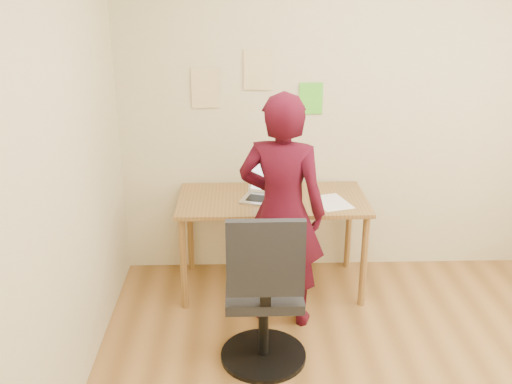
{
  "coord_description": "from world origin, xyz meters",
  "views": [
    {
      "loc": [
        -0.82,
        -2.57,
        2.27
      ],
      "look_at": [
        -0.71,
        0.95,
        0.95
      ],
      "focal_mm": 40.0,
      "sensor_mm": 36.0,
      "label": 1
    }
  ],
  "objects_px": {
    "person": "(282,212)",
    "phone": "(296,208)",
    "laptop": "(268,192)",
    "office_chair": "(264,302)",
    "desk": "(272,209)"
  },
  "relations": [
    {
      "from": "desk",
      "to": "phone",
      "type": "height_order",
      "value": "phone"
    },
    {
      "from": "laptop",
      "to": "person",
      "type": "bearing_deg",
      "value": -62.51
    },
    {
      "from": "laptop",
      "to": "office_chair",
      "type": "bearing_deg",
      "value": -75.77
    },
    {
      "from": "person",
      "to": "desk",
      "type": "bearing_deg",
      "value": -68.67
    },
    {
      "from": "desk",
      "to": "office_chair",
      "type": "height_order",
      "value": "office_chair"
    },
    {
      "from": "office_chair",
      "to": "person",
      "type": "distance_m",
      "value": 0.66
    },
    {
      "from": "laptop",
      "to": "office_chair",
      "type": "height_order",
      "value": "office_chair"
    },
    {
      "from": "desk",
      "to": "person",
      "type": "relative_size",
      "value": 0.86
    },
    {
      "from": "desk",
      "to": "office_chair",
      "type": "distance_m",
      "value": 1.0
    },
    {
      "from": "laptop",
      "to": "person",
      "type": "distance_m",
      "value": 0.45
    },
    {
      "from": "phone",
      "to": "person",
      "type": "height_order",
      "value": "person"
    },
    {
      "from": "office_chair",
      "to": "person",
      "type": "xyz_separation_m",
      "value": [
        0.14,
        0.53,
        0.36
      ]
    },
    {
      "from": "person",
      "to": "phone",
      "type": "bearing_deg",
      "value": -100.92
    },
    {
      "from": "laptop",
      "to": "person",
      "type": "xyz_separation_m",
      "value": [
        0.07,
        -0.44,
        0.02
      ]
    },
    {
      "from": "desk",
      "to": "person",
      "type": "bearing_deg",
      "value": -85.14
    }
  ]
}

